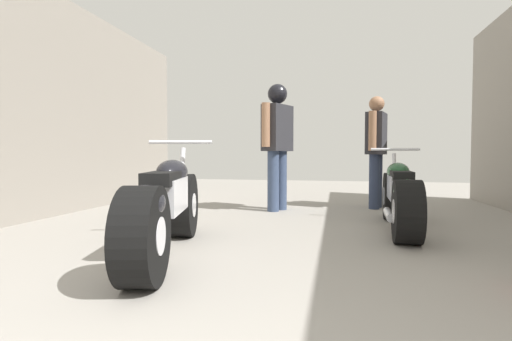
# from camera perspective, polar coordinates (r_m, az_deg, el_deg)

# --- Properties ---
(ground_plane) EXTENTS (16.09, 16.09, 0.00)m
(ground_plane) POSITION_cam_1_polar(r_m,az_deg,el_deg) (3.92, 3.36, -9.44)
(ground_plane) COLOR gray
(garage_partition_left) EXTENTS (0.08, 7.37, 2.92)m
(garage_partition_left) POSITION_cam_1_polar(r_m,az_deg,el_deg) (5.29, -31.73, 9.19)
(garage_partition_left) COLOR gray
(garage_partition_left) RESTS_ON ground_plane
(motorcycle_maroon_cruiser) EXTENTS (0.79, 2.01, 0.94)m
(motorcycle_maroon_cruiser) POSITION_cam_1_polar(r_m,az_deg,el_deg) (3.00, -13.70, -5.58)
(motorcycle_maroon_cruiser) COLOR black
(motorcycle_maroon_cruiser) RESTS_ON ground_plane
(motorcycle_black_naked) EXTENTS (0.56, 1.91, 0.89)m
(motorcycle_black_naked) POSITION_cam_1_polar(r_m,az_deg,el_deg) (4.22, 21.24, -3.76)
(motorcycle_black_naked) COLOR black
(motorcycle_black_naked) RESTS_ON ground_plane
(mechanic_in_blue) EXTENTS (0.36, 0.68, 1.69)m
(mechanic_in_blue) POSITION_cam_1_polar(r_m,az_deg,el_deg) (5.88, 17.99, 3.73)
(mechanic_in_blue) COLOR #2D3851
(mechanic_in_blue) RESTS_ON ground_plane
(mechanic_with_helmet) EXTENTS (0.43, 0.70, 1.82)m
(mechanic_with_helmet) POSITION_cam_1_polar(r_m,az_deg,el_deg) (5.37, 3.31, 5.46)
(mechanic_with_helmet) COLOR #384766
(mechanic_with_helmet) RESTS_ON ground_plane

